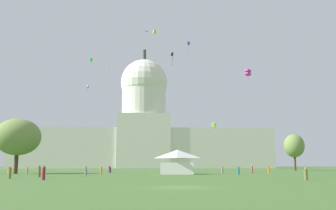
{
  "coord_description": "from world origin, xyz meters",
  "views": [
    {
      "loc": [
        -3.1,
        -29.6,
        1.78
      ],
      "look_at": [
        4.67,
        80.82,
        20.04
      ],
      "focal_mm": 38.88,
      "sensor_mm": 36.0,
      "label": 1
    }
  ],
  "objects_px": {
    "tree_east_far": "(294,146)",
    "person_orange_mid_center": "(269,170)",
    "person_navy_back_right": "(110,170)",
    "kite_cyan_high": "(146,33)",
    "person_red_mid_right": "(109,169)",
    "person_grey_edge_west": "(86,171)",
    "kite_magenta_mid": "(248,73)",
    "kite_lime_low": "(214,125)",
    "kite_black_mid": "(172,56)",
    "person_grey_near_tree_west": "(222,170)",
    "person_orange_near_tent": "(101,170)",
    "kite_yellow_high": "(154,32)",
    "kite_violet_high": "(189,45)",
    "kite_gold_low": "(167,127)",
    "kite_blue_high": "(88,87)",
    "person_teal_edge_east": "(239,171)",
    "person_maroon_front_right": "(44,173)",
    "person_red_lawn_far_right": "(252,169)",
    "tree_west_far": "(18,137)",
    "kite_pink_high": "(106,65)",
    "person_olive_deep_crowd": "(10,173)",
    "event_tent": "(178,162)",
    "person_olive_front_center": "(306,174)",
    "capitol_building": "(144,132)",
    "person_tan_mid_left": "(27,170)",
    "person_olive_front_left": "(39,172)",
    "person_orange_back_center": "(9,171)"
  },
  "relations": [
    {
      "from": "kite_violet_high",
      "to": "kite_gold_low",
      "type": "height_order",
      "value": "kite_violet_high"
    },
    {
      "from": "person_red_mid_right",
      "to": "kite_yellow_high",
      "type": "height_order",
      "value": "kite_yellow_high"
    },
    {
      "from": "person_grey_edge_west",
      "to": "kite_blue_high",
      "type": "xyz_separation_m",
      "value": [
        -15.0,
        96.2,
        35.46
      ]
    },
    {
      "from": "person_olive_deep_crowd",
      "to": "kite_cyan_high",
      "type": "relative_size",
      "value": 0.55
    },
    {
      "from": "tree_east_far",
      "to": "person_orange_mid_center",
      "type": "distance_m",
      "value": 45.32
    },
    {
      "from": "tree_east_far",
      "to": "person_grey_edge_west",
      "type": "relative_size",
      "value": 7.54
    },
    {
      "from": "person_olive_front_center",
      "to": "kite_violet_high",
      "type": "relative_size",
      "value": 0.35
    },
    {
      "from": "person_tan_mid_left",
      "to": "person_orange_mid_center",
      "type": "height_order",
      "value": "person_orange_mid_center"
    },
    {
      "from": "person_orange_near_tent",
      "to": "kite_yellow_high",
      "type": "height_order",
      "value": "kite_yellow_high"
    },
    {
      "from": "person_orange_mid_center",
      "to": "person_grey_near_tree_west",
      "type": "bearing_deg",
      "value": -152.06
    },
    {
      "from": "kite_black_mid",
      "to": "person_orange_mid_center",
      "type": "bearing_deg",
      "value": -33.51
    },
    {
      "from": "person_grey_edge_west",
      "to": "person_grey_near_tree_west",
      "type": "xyz_separation_m",
      "value": [
        26.3,
        11.1,
        0.02
      ]
    },
    {
      "from": "person_grey_edge_west",
      "to": "person_navy_back_right",
      "type": "relative_size",
      "value": 1.04
    },
    {
      "from": "tree_west_far",
      "to": "kite_violet_high",
      "type": "xyz_separation_m",
      "value": [
        40.29,
        35.17,
        32.8
      ]
    },
    {
      "from": "person_orange_near_tent",
      "to": "kite_lime_low",
      "type": "bearing_deg",
      "value": -15.78
    },
    {
      "from": "person_grey_near_tree_west",
      "to": "kite_lime_low",
      "type": "height_order",
      "value": "kite_lime_low"
    },
    {
      "from": "person_teal_edge_east",
      "to": "kite_violet_high",
      "type": "relative_size",
      "value": 0.37
    },
    {
      "from": "person_olive_front_center",
      "to": "kite_black_mid",
      "type": "xyz_separation_m",
      "value": [
        -10.87,
        60.71,
        32.9
      ]
    },
    {
      "from": "kite_lime_low",
      "to": "kite_black_mid",
      "type": "distance_m",
      "value": 26.63
    },
    {
      "from": "person_navy_back_right",
      "to": "kite_cyan_high",
      "type": "distance_m",
      "value": 73.08
    },
    {
      "from": "tree_west_far",
      "to": "person_orange_back_center",
      "type": "xyz_separation_m",
      "value": [
        0.86,
        -6.21,
        -6.77
      ]
    },
    {
      "from": "person_olive_deep_crowd",
      "to": "person_olive_front_center",
      "type": "distance_m",
      "value": 37.63
    },
    {
      "from": "person_orange_mid_center",
      "to": "person_teal_edge_east",
      "type": "relative_size",
      "value": 1.1
    },
    {
      "from": "kite_blue_high",
      "to": "kite_cyan_high",
      "type": "bearing_deg",
      "value": -11.77
    },
    {
      "from": "person_red_mid_right",
      "to": "person_navy_back_right",
      "type": "height_order",
      "value": "person_red_mid_right"
    },
    {
      "from": "event_tent",
      "to": "person_olive_front_left",
      "type": "distance_m",
      "value": 26.62
    },
    {
      "from": "person_olive_front_center",
      "to": "kite_gold_low",
      "type": "xyz_separation_m",
      "value": [
        -9.89,
        100.93,
        16.06
      ]
    },
    {
      "from": "person_olive_front_left",
      "to": "kite_pink_high",
      "type": "relative_size",
      "value": 0.58
    },
    {
      "from": "kite_pink_high",
      "to": "kite_black_mid",
      "type": "distance_m",
      "value": 67.63
    },
    {
      "from": "capitol_building",
      "to": "event_tent",
      "type": "distance_m",
      "value": 128.58
    },
    {
      "from": "tree_east_far",
      "to": "person_red_mid_right",
      "type": "xyz_separation_m",
      "value": [
        -56.52,
        -24.42,
        -7.04
      ]
    },
    {
      "from": "kite_gold_low",
      "to": "kite_lime_low",
      "type": "bearing_deg",
      "value": 62.95
    },
    {
      "from": "person_tan_mid_left",
      "to": "person_grey_near_tree_west",
      "type": "distance_m",
      "value": 39.32
    },
    {
      "from": "kite_gold_low",
      "to": "person_orange_near_tent",
      "type": "bearing_deg",
      "value": 39.73
    },
    {
      "from": "person_grey_edge_west",
      "to": "person_olive_front_center",
      "type": "distance_m",
      "value": 36.4
    },
    {
      "from": "person_olive_deep_crowd",
      "to": "kite_black_mid",
      "type": "xyz_separation_m",
      "value": [
        25.98,
        53.1,
        32.81
      ]
    },
    {
      "from": "person_grey_edge_west",
      "to": "kite_magenta_mid",
      "type": "bearing_deg",
      "value": 142.66
    },
    {
      "from": "kite_cyan_high",
      "to": "kite_lime_low",
      "type": "xyz_separation_m",
      "value": [
        17.25,
        -44.51,
        -40.85
      ]
    },
    {
      "from": "person_grey_near_tree_west",
      "to": "person_olive_front_left",
      "type": "relative_size",
      "value": 0.9
    },
    {
      "from": "event_tent",
      "to": "person_orange_back_center",
      "type": "bearing_deg",
      "value": -172.04
    },
    {
      "from": "event_tent",
      "to": "person_tan_mid_left",
      "type": "height_order",
      "value": "event_tent"
    },
    {
      "from": "person_maroon_front_right",
      "to": "person_grey_near_tree_west",
      "type": "bearing_deg",
      "value": 107.26
    },
    {
      "from": "person_navy_back_right",
      "to": "kite_lime_low",
      "type": "xyz_separation_m",
      "value": [
        25.43,
        6.14,
        11.19
      ]
    },
    {
      "from": "tree_west_far",
      "to": "kite_pink_high",
      "type": "xyz_separation_m",
      "value": [
        8.68,
        87.24,
        40.06
      ]
    },
    {
      "from": "person_maroon_front_right",
      "to": "person_red_lawn_far_right",
      "type": "distance_m",
      "value": 49.19
    },
    {
      "from": "event_tent",
      "to": "person_grey_edge_west",
      "type": "height_order",
      "value": "event_tent"
    },
    {
      "from": "person_red_mid_right",
      "to": "person_maroon_front_right",
      "type": "distance_m",
      "value": 44.46
    },
    {
      "from": "person_teal_edge_east",
      "to": "kite_cyan_high",
      "type": "relative_size",
      "value": 0.53
    },
    {
      "from": "person_grey_near_tree_west",
      "to": "person_red_lawn_far_right",
      "type": "xyz_separation_m",
      "value": [
        7.37,
        3.39,
        0.11
      ]
    },
    {
      "from": "person_tan_mid_left",
      "to": "person_red_lawn_far_right",
      "type": "distance_m",
      "value": 46.87
    }
  ]
}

